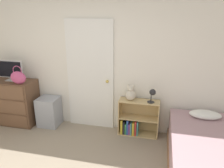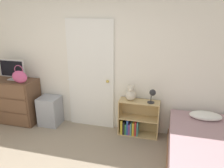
# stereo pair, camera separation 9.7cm
# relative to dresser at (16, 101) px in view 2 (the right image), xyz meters

# --- Properties ---
(wall_back) EXTENTS (10.00, 0.06, 2.55)m
(wall_back) POSITION_rel_dresser_xyz_m (1.59, 0.28, 0.83)
(wall_back) COLOR white
(wall_back) RESTS_ON ground_plane
(door_closed) EXTENTS (0.89, 0.09, 2.04)m
(door_closed) POSITION_rel_dresser_xyz_m (1.53, 0.23, 0.58)
(door_closed) COLOR white
(door_closed) RESTS_ON ground_plane
(dresser) EXTENTS (0.89, 0.47, 0.89)m
(dresser) POSITION_rel_dresser_xyz_m (0.00, 0.00, 0.00)
(dresser) COLOR brown
(dresser) RESTS_ON ground_plane
(tv) EXTENTS (0.53, 0.16, 0.39)m
(tv) POSITION_rel_dresser_xyz_m (-0.00, 0.03, 0.65)
(tv) COLOR #B7B7BC
(tv) RESTS_ON dresser
(handbag) EXTENTS (0.31, 0.13, 0.34)m
(handbag) POSITION_rel_dresser_xyz_m (0.27, -0.13, 0.57)
(handbag) COLOR #C64C7F
(handbag) RESTS_ON dresser
(storage_bin) EXTENTS (0.39, 0.36, 0.57)m
(storage_bin) POSITION_rel_dresser_xyz_m (0.72, 0.05, -0.16)
(storage_bin) COLOR #999EA8
(storage_bin) RESTS_ON ground_plane
(bookshelf) EXTENTS (0.72, 0.26, 0.66)m
(bookshelf) POSITION_rel_dresser_xyz_m (2.42, 0.11, -0.18)
(bookshelf) COLOR tan
(bookshelf) RESTS_ON ground_plane
(teddy_bear) EXTENTS (0.19, 0.19, 0.29)m
(teddy_bear) POSITION_rel_dresser_xyz_m (2.32, 0.10, 0.34)
(teddy_bear) COLOR beige
(teddy_bear) RESTS_ON bookshelf
(desk_lamp) EXTENTS (0.14, 0.13, 0.25)m
(desk_lamp) POSITION_rel_dresser_xyz_m (2.69, 0.06, 0.39)
(desk_lamp) COLOR #262628
(desk_lamp) RESTS_ON bookshelf
(bed) EXTENTS (1.10, 1.86, 0.64)m
(bed) POSITION_rel_dresser_xyz_m (3.55, -0.69, -0.18)
(bed) COLOR #996B47
(bed) RESTS_ON ground_plane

